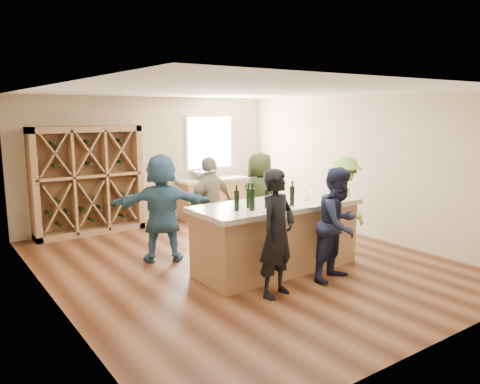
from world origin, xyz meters
TOP-DOWN VIEW (x-y plane):
  - floor at (0.00, 0.00)m, footprint 6.00×7.00m
  - ceiling at (0.00, 0.00)m, footprint 6.00×7.00m
  - wall_back at (0.00, 3.55)m, footprint 6.00×0.10m
  - wall_front at (0.00, -3.55)m, footprint 6.00×0.10m
  - wall_left at (-3.05, 0.00)m, footprint 0.10×7.00m
  - wall_right at (3.05, 0.00)m, footprint 0.10×7.00m
  - window_frame at (1.50, 3.47)m, footprint 1.30×0.06m
  - window_pane at (1.50, 3.44)m, footprint 1.18×0.01m
  - wine_rack at (-1.50, 3.27)m, footprint 2.20×0.45m
  - back_counter_base at (1.40, 3.20)m, footprint 1.60×0.58m
  - back_counter_top at (1.40, 3.20)m, footprint 1.70×0.62m
  - sink at (1.20, 3.20)m, footprint 0.54×0.54m
  - faucet at (1.20, 3.38)m, footprint 0.02×0.02m
  - tasting_counter_base at (0.24, -0.61)m, footprint 2.60×1.00m
  - tasting_counter_top at (0.24, -0.61)m, footprint 2.72×1.12m
  - wine_bottle_a at (-0.60, -0.72)m, footprint 0.10×0.10m
  - wine_bottle_b at (-0.41, -0.84)m, footprint 0.11×0.11m
  - wine_bottle_c at (-0.35, -0.66)m, footprint 0.09×0.09m
  - wine_bottle_d at (-0.14, -0.83)m, footprint 0.07×0.07m
  - wine_bottle_e at (0.02, -0.79)m, footprint 0.08×0.08m
  - wine_glass_a at (-0.05, -1.10)m, footprint 0.07×0.07m
  - wine_glass_b at (0.46, -1.08)m, footprint 0.07×0.07m
  - wine_glass_c at (0.89, -1.02)m, footprint 0.07×0.07m
  - wine_glass_d at (0.75, -0.72)m, footprint 0.09×0.09m
  - wine_glass_e at (1.16, -0.82)m, footprint 0.07×0.07m
  - tasting_menu_a at (-0.14, -0.97)m, footprint 0.29×0.32m
  - tasting_menu_b at (0.47, -1.04)m, footprint 0.29×0.34m
  - tasting_menu_c at (1.08, -0.94)m, footprint 0.25×0.33m
  - person_near_left at (-0.44, -1.45)m, footprint 0.75×0.63m
  - person_near_right at (0.70, -1.49)m, footprint 0.90×0.62m
  - person_server at (2.01, -0.36)m, footprint 0.75×1.19m
  - person_far_mid at (-0.11, 0.81)m, footprint 1.08×0.70m
  - person_far_right at (1.03, 0.86)m, footprint 0.95×0.75m
  - person_far_left at (-1.04, 0.83)m, footprint 1.79×1.26m
  - wine_bottle_f at (0.29, -0.91)m, footprint 0.07×0.07m

SIDE VIEW (x-z plane):
  - floor at x=0.00m, z-range -0.10..0.00m
  - back_counter_base at x=1.40m, z-range 0.00..0.86m
  - tasting_counter_base at x=0.24m, z-range 0.00..1.00m
  - person_near_right at x=0.70m, z-range 0.00..1.70m
  - person_server at x=2.01m, z-range 0.00..1.70m
  - person_far_mid at x=-0.11m, z-range 0.00..1.71m
  - person_far_right at x=1.03m, z-range 0.00..1.72m
  - person_near_left at x=-0.44m, z-range 0.00..1.75m
  - back_counter_top at x=1.40m, z-range 0.86..0.92m
  - person_far_left at x=-1.04m, z-range 0.00..1.82m
  - sink at x=1.20m, z-range 0.92..1.11m
  - tasting_counter_top at x=0.24m, z-range 1.00..1.08m
  - faucet at x=1.20m, z-range 0.92..1.22m
  - tasting_menu_a at x=-0.14m, z-range 1.08..1.08m
  - tasting_menu_b at x=0.47m, z-range 1.08..1.08m
  - tasting_menu_c at x=1.08m, z-range 1.08..1.08m
  - wine_rack at x=-1.50m, z-range 0.00..2.20m
  - wine_glass_b at x=0.46m, z-range 1.08..1.24m
  - wine_glass_a at x=-0.05m, z-range 1.08..1.25m
  - wine_glass_d at x=0.75m, z-range 1.08..1.26m
  - wine_glass_c at x=0.89m, z-range 1.08..1.26m
  - wine_glass_e at x=1.16m, z-range 1.08..1.28m
  - wine_bottle_d at x=-0.14m, z-range 1.08..1.36m
  - wine_bottle_a at x=-0.60m, z-range 1.08..1.38m
  - wine_bottle_c at x=-0.35m, z-range 1.08..1.38m
  - wine_bottle_f at x=0.29m, z-range 1.08..1.38m
  - wine_bottle_b at x=-0.41m, z-range 1.08..1.40m
  - wine_bottle_e at x=0.02m, z-range 1.08..1.41m
  - wall_back at x=0.00m, z-range 0.00..2.80m
  - wall_front at x=0.00m, z-range 0.00..2.80m
  - wall_left at x=-3.05m, z-range 0.00..2.80m
  - wall_right at x=3.05m, z-range 0.00..2.80m
  - window_frame at x=1.50m, z-range 1.10..2.40m
  - window_pane at x=1.50m, z-range 1.16..2.34m
  - ceiling at x=0.00m, z-range 2.80..2.90m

